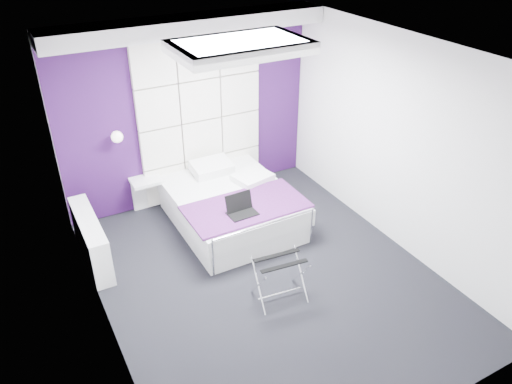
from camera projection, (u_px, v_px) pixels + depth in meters
floor at (267, 277)px, 5.83m from camera, size 4.40×4.40×0.00m
ceiling at (270, 55)px, 4.51m from camera, size 4.40×4.40×0.00m
wall_back at (189, 112)px, 6.84m from camera, size 3.60×0.00×3.60m
wall_left at (93, 228)px, 4.43m from camera, size 0.00×4.40×4.40m
wall_right at (400, 145)px, 5.91m from camera, size 0.00×4.40×4.40m
accent_wall at (189, 112)px, 6.83m from camera, size 3.58×0.02×2.58m
soffit at (190, 25)px, 6.04m from camera, size 3.58×0.50×0.20m
headboard at (201, 120)px, 6.92m from camera, size 1.80×0.08×2.30m
skylight at (240, 46)px, 4.99m from camera, size 1.36×0.86×0.12m
wall_lamp at (116, 136)px, 6.34m from camera, size 0.15×0.15×0.15m
radiator at (91, 240)px, 5.97m from camera, size 0.22×1.20×0.60m
bed at (231, 206)px, 6.68m from camera, size 1.52×1.82×0.65m
nightstand at (146, 181)px, 6.80m from camera, size 0.41×0.32×0.05m
luggage_rack at (280, 279)px, 5.41m from camera, size 0.53×0.39×0.52m
laptop at (241, 208)px, 6.06m from camera, size 0.35×0.25×0.25m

